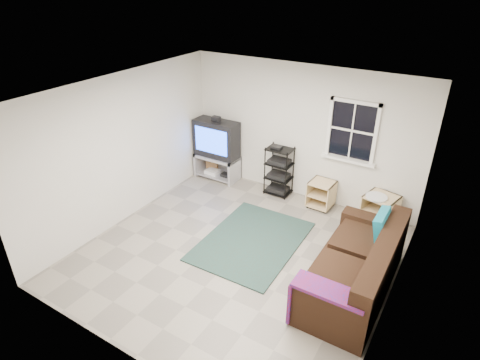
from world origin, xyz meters
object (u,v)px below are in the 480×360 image
Objects in this scene: side_table_left at (322,193)px; sofa at (356,270)px; tv_unit at (217,145)px; side_table_right at (380,208)px; av_rack at (279,174)px.

side_table_left is 0.24× the size of sofa.
tv_unit reaches higher than side_table_right.
side_table_right reaches higher than side_table_left.
tv_unit is 1.37× the size of av_rack.
sofa is at bearing -85.70° from side_table_right.
tv_unit reaches higher than side_table_left.
tv_unit is at bearing -177.83° from av_rack.
tv_unit is at bearing 152.64° from sofa.
side_table_right is at bearing 0.13° from tv_unit.
side_table_left is (0.93, -0.00, -0.16)m from av_rack.
tv_unit reaches higher than av_rack.
side_table_left is 0.84× the size of side_table_right.
av_rack is at bearing 2.17° from tv_unit.
av_rack is 2.03m from side_table_right.
tv_unit is 2.66× the size of side_table_left.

